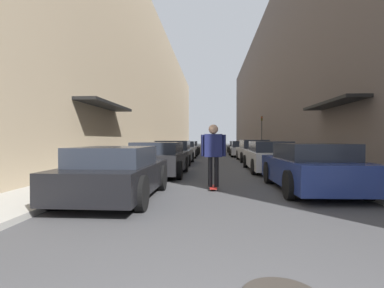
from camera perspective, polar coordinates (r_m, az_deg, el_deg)
ground at (r=27.46m, az=4.18°, el=-2.03°), size 142.30×142.30×0.00m
curb_strip_left at (r=34.17m, az=-3.20°, el=-1.35°), size 1.80×64.68×0.12m
curb_strip_right at (r=34.22m, az=11.39°, el=-1.36°), size 1.80×64.68×0.12m
building_row_left at (r=34.98m, az=-7.99°, el=9.30°), size 4.90×64.68×13.04m
building_row_right at (r=35.19m, az=16.19°, el=10.50°), size 4.90×64.68×14.58m
parked_car_left_0 at (r=7.32m, az=-14.23°, el=-5.39°), size 1.94×3.96×1.23m
parked_car_left_1 at (r=11.83m, az=-6.36°, el=-2.86°), size 2.08×4.11×1.29m
parked_car_left_2 at (r=17.07m, az=-3.46°, el=-1.69°), size 2.09×4.70×1.33m
parked_car_left_3 at (r=23.09m, az=-1.62°, el=-1.05°), size 2.06×4.33×1.25m
parked_car_left_4 at (r=28.01m, az=-0.57°, el=-0.74°), size 1.93×4.18×1.23m
parked_car_right_0 at (r=8.78m, az=21.64°, el=-4.19°), size 1.96×4.26×1.30m
parked_car_right_1 at (r=13.65m, az=14.43°, el=-2.34°), size 1.89×4.73×1.32m
parked_car_right_2 at (r=19.61m, az=11.59°, el=-1.31°), size 1.89×4.55×1.37m
parked_car_right_3 at (r=24.86m, az=9.48°, el=-0.94°), size 1.97×4.17×1.26m
parked_car_right_4 at (r=30.23m, az=8.76°, el=-0.62°), size 2.00×4.11×1.23m
skateboarder at (r=8.42m, az=4.09°, el=-1.02°), size 0.70×0.78×1.82m
traffic_light at (r=30.24m, az=13.13°, el=2.59°), size 0.16×0.22×3.54m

